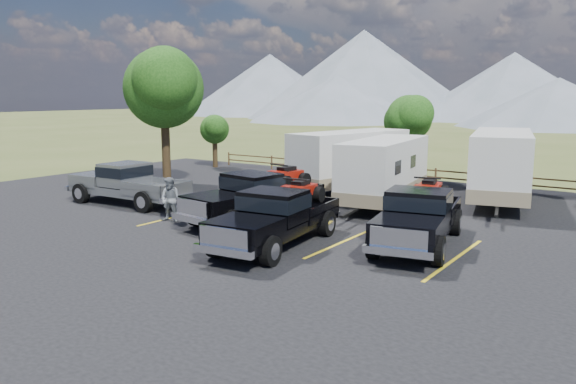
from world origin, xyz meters
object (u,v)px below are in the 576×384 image
Objects in this scene: rig_right at (420,215)px; trailer_left at (350,160)px; tree_big_nw at (163,88)px; rig_left at (257,195)px; rig_center at (277,215)px; pickup_silver at (128,183)px; person_a at (171,199)px; person_b at (171,200)px; trailer_right at (501,166)px; trailer_center at (384,171)px.

trailer_left is (-7.31, 8.37, 0.64)m from rig_right.
tree_big_nw is 1.13× the size of rig_right.
rig_left is 3.97m from rig_center.
tree_big_nw is 7.15m from pickup_silver.
rig_right is 3.99× the size of person_a.
person_b reaches higher than person_a.
person_b is at bearing -177.82° from rig_right.
trailer_right reaches higher than person_a.
rig_center is at bearing -97.46° from trailer_center.
rig_left is 7.37m from pickup_silver.
rig_left is 12.20m from trailer_right.
person_a is 0.94× the size of person_b.
rig_center is (2.96, -2.64, -0.03)m from rig_left.
tree_big_nw is at bearing 164.54° from rig_left.
trailer_center is (12.82, 1.80, -3.91)m from tree_big_nw.
rig_right is 7.14m from trailer_center.
person_a is at bearing -94.04° from trailer_left.
trailer_right reaches higher than trailer_left.
rig_center is 0.68× the size of trailer_right.
rig_left is at bearing 168.31° from person_a.
person_b is (-5.76, -8.20, -0.72)m from trailer_center.
rig_left reaches higher than person_a.
person_b is at bearing -132.83° from trailer_center.
trailer_right is 5.72× the size of person_a.
rig_right is 10.34m from person_a.
person_b is at bearing -135.09° from rig_left.
rig_right is (16.91, -4.02, -4.49)m from tree_big_nw.
rig_center reaches higher than pickup_silver.
trailer_right reaches higher than rig_center.
tree_big_nw is 1.12× the size of rig_left.
trailer_center reaches higher than person_a.
person_b is at bearing -42.17° from tree_big_nw.
person_a is at bearing -134.85° from trailer_center.
trailer_left is at bearing 175.56° from trailer_right.
trailer_center is (2.92, 6.04, 0.56)m from rig_left.
pickup_silver is (-10.30, 1.97, -0.03)m from rig_center.
rig_center is at bearing -20.94° from person_b.
tree_big_nw is at bearing 155.27° from rig_right.
tree_big_nw is 10.59m from person_b.
pickup_silver is 3.63× the size of person_b.
rig_right is (4.05, 2.85, 0.01)m from rig_center.
trailer_center is 4.92× the size of person_b.
trailer_left is at bearing 99.70° from rig_left.
rig_left reaches higher than rig_right.
rig_left is 0.70× the size of trailer_right.
rig_left is 3.65m from person_a.
rig_right is at bearing 9.48° from rig_left.
person_a is at bearing -42.13° from tree_big_nw.
pickup_silver reaches higher than person_a.
trailer_center reaches higher than person_b.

